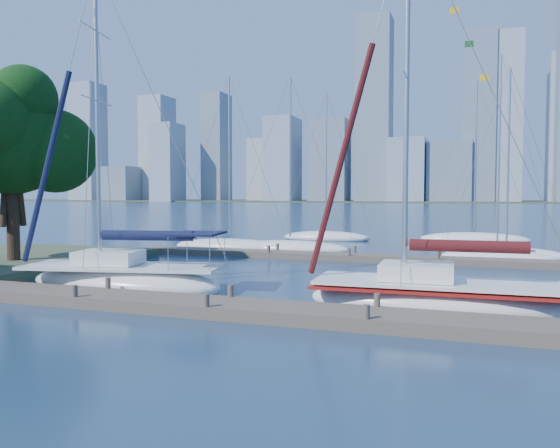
% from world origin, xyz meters
% --- Properties ---
extents(ground, '(700.00, 700.00, 0.00)m').
position_xyz_m(ground, '(0.00, 0.00, 0.00)').
color(ground, '#18314C').
rests_on(ground, ground).
extents(near_dock, '(26.00, 2.00, 0.40)m').
position_xyz_m(near_dock, '(0.00, 0.00, 0.20)').
color(near_dock, brown).
rests_on(near_dock, ground).
extents(far_dock, '(30.00, 1.80, 0.36)m').
position_xyz_m(far_dock, '(2.00, 16.00, 0.18)').
color(far_dock, brown).
rests_on(far_dock, ground).
extents(far_shore, '(800.00, 100.00, 1.50)m').
position_xyz_m(far_shore, '(0.00, 320.00, 0.00)').
color(far_shore, '#38472D').
rests_on(far_shore, ground).
extents(tree, '(7.88, 7.18, 10.33)m').
position_xyz_m(tree, '(-14.64, 5.98, 6.92)').
color(tree, black).
rests_on(tree, ground).
extents(sailboat_navy, '(9.09, 4.48, 13.73)m').
position_xyz_m(sailboat_navy, '(-5.61, 2.71, 1.05)').
color(sailboat_navy, white).
rests_on(sailboat_navy, ground).
extents(sailboat_maroon, '(8.61, 3.05, 13.87)m').
position_xyz_m(sailboat_maroon, '(6.59, 2.78, 1.08)').
color(sailboat_maroon, white).
rests_on(sailboat_maroon, ground).
extents(bg_boat_0, '(8.52, 2.39, 12.51)m').
position_xyz_m(bg_boat_0, '(-8.46, 19.18, 0.26)').
color(bg_boat_0, white).
rests_on(bg_boat_0, ground).
extents(bg_boat_1, '(8.63, 4.07, 12.19)m').
position_xyz_m(bg_boat_1, '(-4.00, 19.38, 0.26)').
color(bg_boat_1, white).
rests_on(bg_boat_1, ground).
extents(bg_boat_3, '(6.72, 2.83, 12.35)m').
position_xyz_m(bg_boat_3, '(9.16, 18.35, 0.24)').
color(bg_boat_3, white).
rests_on(bg_boat_3, ground).
extents(bg_boat_4, '(7.51, 3.75, 11.74)m').
position_xyz_m(bg_boat_4, '(9.71, 19.29, 0.26)').
color(bg_boat_4, white).
rests_on(bg_boat_4, ground).
extents(bg_boat_6, '(7.98, 4.54, 12.94)m').
position_xyz_m(bg_boat_6, '(-4.16, 29.62, 0.27)').
color(bg_boat_6, white).
rests_on(bg_boat_6, ground).
extents(bg_boat_7, '(8.85, 3.03, 13.58)m').
position_xyz_m(bg_boat_7, '(7.92, 31.73, 0.27)').
color(bg_boat_7, white).
rests_on(bg_boat_7, ground).
extents(skyline, '(503.87, 51.31, 111.36)m').
position_xyz_m(skyline, '(22.00, 290.55, 35.63)').
color(skyline, '#7E8DA3').
rests_on(skyline, ground).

